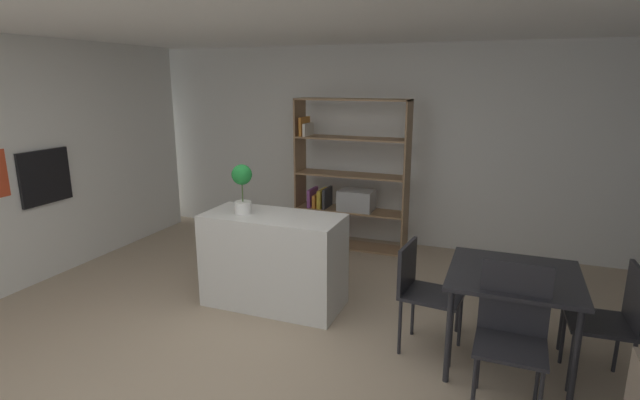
{
  "coord_description": "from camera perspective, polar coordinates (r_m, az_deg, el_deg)",
  "views": [
    {
      "loc": [
        1.79,
        -2.99,
        2.13
      ],
      "look_at": [
        0.24,
        0.99,
        1.07
      ],
      "focal_mm": 27.31,
      "sensor_mm": 36.0,
      "label": 1
    }
  ],
  "objects": [
    {
      "name": "ceiling_slab",
      "position": [
        3.51,
        -10.24,
        21.3
      ],
      "size": [
        7.07,
        6.5,
        0.06
      ],
      "color": "white",
      "rests_on": "ground_plane"
    },
    {
      "name": "kitchen_island",
      "position": [
        4.71,
        -5.44,
        -7.04
      ],
      "size": [
        1.31,
        0.61,
        0.9
      ],
      "primitive_type": "cube",
      "color": "silver",
      "rests_on": "ground_plane"
    },
    {
      "name": "dining_chair_window_side",
      "position": [
        4.04,
        31.36,
        -11.46
      ],
      "size": [
        0.45,
        0.45,
        0.89
      ],
      "rotation": [
        0.0,
        0.0,
        -1.52
      ],
      "color": "#232328",
      "rests_on": "ground_plane"
    },
    {
      "name": "dining_chair_island_side",
      "position": [
        4.01,
        11.76,
        -9.87
      ],
      "size": [
        0.5,
        0.45,
        0.87
      ],
      "rotation": [
        0.0,
        0.0,
        1.46
      ],
      "color": "#232328",
      "rests_on": "ground_plane"
    },
    {
      "name": "open_bookshelf",
      "position": [
        6.25,
        3.12,
        1.65
      ],
      "size": [
        1.44,
        0.36,
        1.9
      ],
      "color": "#997551",
      "rests_on": "ground_plane"
    },
    {
      "name": "potted_plant_on_island",
      "position": [
        4.59,
        -9.11,
        1.8
      ],
      "size": [
        0.19,
        0.19,
        0.47
      ],
      "color": "white",
      "rests_on": "kitchen_island"
    },
    {
      "name": "ground_plane",
      "position": [
        4.08,
        -8.61,
        -17.7
      ],
      "size": [
        9.74,
        9.74,
        0.0
      ],
      "primitive_type": "plane",
      "color": "tan"
    },
    {
      "name": "back_partition",
      "position": [
        6.51,
        5.19,
        6.4
      ],
      "size": [
        7.07,
        0.06,
        2.56
      ],
      "primitive_type": "cube",
      "color": "silver",
      "rests_on": "ground_plane"
    },
    {
      "name": "dining_chair_near",
      "position": [
        3.52,
        21.61,
        -13.42
      ],
      "size": [
        0.45,
        0.42,
        0.97
      ],
      "rotation": [
        0.0,
        0.0,
        -0.02
      ],
      "color": "#232328",
      "rests_on": "ground_plane"
    },
    {
      "name": "built_in_oven",
      "position": [
        5.96,
        -29.53,
        2.41
      ],
      "size": [
        0.06,
        0.6,
        0.58
      ],
      "color": "black",
      "rests_on": "ground_plane"
    },
    {
      "name": "dining_table",
      "position": [
        3.91,
        21.74,
        -9.12
      ],
      "size": [
        0.93,
        0.9,
        0.75
      ],
      "color": "#232328",
      "rests_on": "ground_plane"
    }
  ]
}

